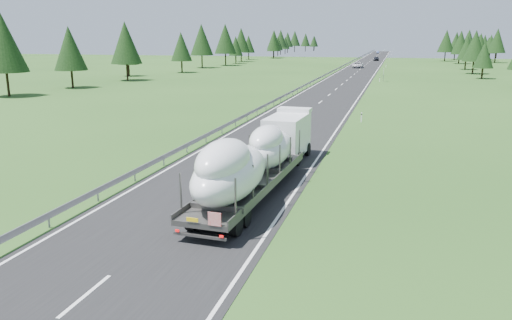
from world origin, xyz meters
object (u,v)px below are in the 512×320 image
(distant_van, at_px, (358,65))
(distant_car_dark, at_px, (376,59))
(boat_truck, at_px, (258,155))
(distant_car_blue, at_px, (378,52))
(highway_sign, at_px, (384,72))

(distant_van, bearing_deg, distant_car_dark, 86.66)
(boat_truck, relative_size, distant_car_blue, 4.77)
(highway_sign, distance_m, distant_car_blue, 176.37)
(boat_truck, height_order, distant_car_dark, boat_truck)
(distant_van, xyz_separation_m, distant_car_dark, (3.13, 46.30, -0.03))
(highway_sign, xyz_separation_m, boat_truck, (-4.70, -75.93, 0.34))
(distant_car_blue, bearing_deg, distant_van, -93.99)
(highway_sign, distance_m, distant_car_dark, 91.04)
(distant_van, distance_m, distant_car_blue, 131.59)
(boat_truck, xyz_separation_m, distant_car_dark, (-0.60, 166.81, -1.34))
(highway_sign, bearing_deg, boat_truck, -93.54)
(highway_sign, xyz_separation_m, distant_van, (-8.43, 44.58, -0.97))
(highway_sign, relative_size, boat_truck, 0.14)
(highway_sign, distance_m, distant_van, 45.38)
(boat_truck, bearing_deg, distant_van, 91.77)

